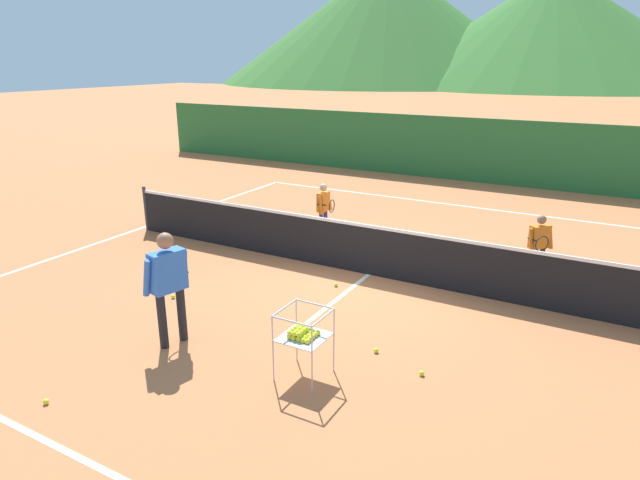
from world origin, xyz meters
TOP-DOWN VIEW (x-y plane):
  - ground_plane at (0.00, 0.00)m, footprint 120.00×120.00m
  - line_baseline_near at (0.00, -6.00)m, footprint 11.94×0.08m
  - line_baseline_far at (0.00, 5.84)m, footprint 11.94×0.08m
  - line_sideline_west at (-5.97, 0.00)m, footprint 0.08×11.85m
  - line_service_center at (0.00, 0.00)m, footprint 0.08×6.00m
  - tennis_net at (0.00, 0.00)m, footprint 11.50×0.08m
  - instructor at (-1.35, -3.74)m, footprint 0.44×0.81m
  - student_0 at (-1.84, 1.58)m, footprint 0.43×0.58m
  - student_1 at (2.76, 1.29)m, footprint 0.44×0.67m
  - ball_cart at (0.69, -3.56)m, footprint 0.58×0.58m
  - tennis_ball_0 at (-0.27, -0.80)m, footprint 0.07×0.07m
  - tennis_ball_2 at (1.29, -2.58)m, footprint 0.07×0.07m
  - tennis_ball_3 at (2.03, -2.83)m, footprint 0.07×0.07m
  - tennis_ball_4 at (-2.45, -2.61)m, footprint 0.07×0.07m
  - tennis_ball_5 at (-1.63, -5.58)m, footprint 0.07×0.07m
  - windscreen_fence at (0.00, 9.10)m, footprint 26.26×0.08m
  - hill_0 at (-8.15, 79.59)m, footprint 49.46×49.46m
  - hill_1 at (-32.32, 77.13)m, footprint 51.66×51.66m

SIDE VIEW (x-z plane):
  - ground_plane at x=0.00m, z-range 0.00..0.00m
  - line_baseline_near at x=0.00m, z-range 0.00..0.01m
  - line_baseline_far at x=0.00m, z-range 0.00..0.01m
  - line_sideline_west at x=-5.97m, z-range 0.00..0.01m
  - line_service_center at x=0.00m, z-range 0.00..0.01m
  - tennis_ball_0 at x=-0.27m, z-range 0.00..0.07m
  - tennis_ball_2 at x=1.29m, z-range 0.00..0.07m
  - tennis_ball_3 at x=2.03m, z-range 0.00..0.07m
  - tennis_ball_4 at x=-2.45m, z-range 0.00..0.07m
  - tennis_ball_5 at x=-1.63m, z-range 0.00..0.07m
  - tennis_net at x=0.00m, z-range -0.03..1.02m
  - ball_cart at x=0.69m, z-range 0.14..1.04m
  - student_1 at x=2.76m, z-range 0.12..1.34m
  - student_0 at x=-1.84m, z-range 0.13..1.36m
  - instructor at x=-1.35m, z-range 0.17..1.82m
  - windscreen_fence at x=0.00m, z-range 0.00..2.06m
  - hill_0 at x=-8.15m, z-range 0.00..15.55m
  - hill_1 at x=-32.32m, z-range 0.00..18.51m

